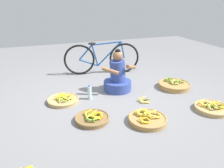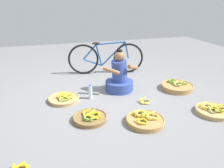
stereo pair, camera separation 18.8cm
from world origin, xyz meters
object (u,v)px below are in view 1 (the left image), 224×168
vendor_woman_front (118,77)px  banana_basket_near_bicycle (63,100)px  bicycle_leaning (102,58)px  banana_basket_front_right (174,85)px  banana_basket_mid_right (212,108)px  water_bottle (90,93)px  loose_bananas_back_right (144,100)px  banana_basket_back_center (92,118)px  banana_basket_front_center (147,119)px

vendor_woman_front → banana_basket_near_bicycle: (-1.05, -0.15, -0.21)m
bicycle_leaning → vendor_woman_front: bearing=-91.2°
banana_basket_front_right → banana_basket_mid_right: size_ratio=1.13×
water_bottle → loose_bananas_back_right: bearing=-26.6°
banana_basket_front_right → water_bottle: size_ratio=2.35×
bicycle_leaning → banana_basket_near_bicycle: (-1.07, -1.17, -0.32)m
vendor_woman_front → banana_basket_front_right: vendor_woman_front is taller
banana_basket_mid_right → banana_basket_back_center: (-1.84, 0.34, 0.00)m
banana_basket_front_center → banana_basket_mid_right: bearing=-2.5°
banana_basket_front_right → water_bottle: (-1.67, 0.07, 0.06)m
bicycle_leaning → banana_basket_mid_right: 2.53m
banana_basket_mid_right → banana_basket_near_bicycle: (-2.14, 1.10, -0.00)m
banana_basket_front_right → banana_basket_mid_right: 0.97m
vendor_woman_front → banana_basket_front_right: bearing=-14.5°
banana_basket_near_bicycle → banana_basket_back_center: banana_basket_back_center is taller
banana_basket_front_center → banana_basket_front_right: 1.43m
bicycle_leaning → banana_basket_back_center: (-0.77, -1.93, -0.31)m
vendor_woman_front → water_bottle: 0.65m
vendor_woman_front → banana_basket_near_bicycle: vendor_woman_front is taller
banana_basket_back_center → water_bottle: size_ratio=1.92×
banana_basket_front_center → loose_bananas_back_right: bearing=65.8°
vendor_woman_front → banana_basket_front_center: size_ratio=1.46×
banana_basket_front_right → banana_basket_near_bicycle: banana_basket_front_right is taller
banana_basket_near_bicycle → banana_basket_front_right: bearing=-3.3°
bicycle_leaning → banana_basket_near_bicycle: size_ratio=3.21×
vendor_woman_front → banana_basket_front_right: (1.07, -0.28, -0.20)m
banana_basket_back_center → vendor_woman_front: bearing=50.6°
banana_basket_front_center → loose_bananas_back_right: size_ratio=2.96×
banana_basket_near_bicycle → water_bottle: bearing=-6.7°
water_bottle → banana_basket_front_right: bearing=-2.4°
banana_basket_back_center → water_bottle: (0.15, 0.70, 0.08)m
banana_basket_back_center → loose_bananas_back_right: banana_basket_back_center is taller
bicycle_leaning → banana_basket_front_center: bearing=-91.1°
banana_basket_near_bicycle → loose_bananas_back_right: banana_basket_near_bicycle is taller
water_bottle → banana_basket_back_center: bearing=-102.0°
bicycle_leaning → banana_basket_near_bicycle: bearing=-132.3°
banana_basket_mid_right → vendor_woman_front: bearing=131.1°
bicycle_leaning → banana_basket_mid_right: (1.07, -2.27, -0.32)m
vendor_woman_front → banana_basket_front_right: size_ratio=1.31×
bicycle_leaning → banana_basket_mid_right: bearing=-64.8°
vendor_woman_front → banana_basket_front_center: bearing=-91.1°
banana_basket_front_center → banana_basket_mid_right: banana_basket_front_center is taller
bicycle_leaning → banana_basket_front_center: 2.25m
banana_basket_front_center → banana_basket_back_center: (-0.72, 0.29, -0.00)m
vendor_woman_front → bicycle_leaning: bearing=88.8°
banana_basket_mid_right → banana_basket_back_center: bearing=169.5°
banana_basket_mid_right → water_bottle: size_ratio=2.08×
banana_basket_mid_right → loose_bananas_back_right: bearing=143.8°
banana_basket_back_center → water_bottle: water_bottle is taller
vendor_woman_front → loose_bananas_back_right: (0.24, -0.62, -0.22)m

